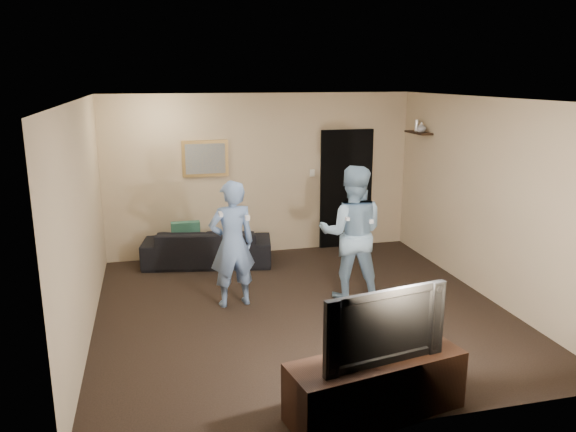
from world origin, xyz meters
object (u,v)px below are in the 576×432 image
object	(u,v)px
tv_console	(375,387)
television	(378,322)
sofa	(207,246)
wii_player_left	(232,244)
wii_player_right	(352,233)

from	to	relation	value
tv_console	television	size ratio (longest dim) A/B	1.37
tv_console	television	world-z (taller)	television
sofa	tv_console	distance (m)	4.48
tv_console	wii_player_left	world-z (taller)	wii_player_left
tv_console	television	distance (m)	0.61
sofa	tv_console	size ratio (longest dim) A/B	1.25
television	wii_player_right	world-z (taller)	wii_player_right
sofa	wii_player_left	bearing A→B (deg)	105.20
tv_console	wii_player_left	bearing A→B (deg)	96.89
wii_player_left	wii_player_right	world-z (taller)	wii_player_right
wii_player_left	wii_player_right	size ratio (longest dim) A/B	0.92
sofa	wii_player_right	world-z (taller)	wii_player_right
television	wii_player_right	bearing A→B (deg)	64.20
sofa	wii_player_right	bearing A→B (deg)	142.61
wii_player_left	television	bearing A→B (deg)	-72.68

